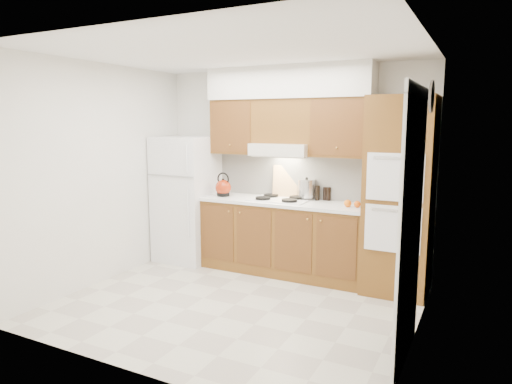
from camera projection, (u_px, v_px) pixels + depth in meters
The scene contains 26 objects.
floor at pixel (235, 305), 4.83m from camera, with size 3.60×3.60×0.00m, color beige.
ceiling at pixel (233, 51), 4.44m from camera, with size 3.60×3.60×0.00m, color white.
wall_back at pixel (291, 170), 5.96m from camera, with size 3.60×0.02×2.60m, color white.
wall_left at pixel (103, 174), 5.44m from camera, with size 0.02×3.00×2.60m, color white.
wall_right at pixel (420, 196), 3.83m from camera, with size 0.02×3.00×2.60m, color white.
fridge at pixel (187, 199), 6.34m from camera, with size 0.75×0.72×1.72m, color white.
base_cabinets at pixel (283, 238), 5.81m from camera, with size 2.11×0.60×0.90m, color brown.
countertop at pixel (283, 202), 5.73m from camera, with size 2.13×0.62×0.04m, color white.
backsplash at pixel (292, 176), 5.95m from camera, with size 2.11×0.03×0.56m, color white.
oven_cabinet at pixel (399, 196), 5.06m from camera, with size 0.70×0.65×2.20m, color brown.
upper_cab_left at pixel (237, 127), 6.05m from camera, with size 0.63×0.33×0.70m, color brown.
upper_cab_right at pixel (342, 128), 5.41m from camera, with size 0.73×0.33×0.70m, color brown.
range_hood at pixel (282, 149), 5.73m from camera, with size 0.75×0.45×0.15m, color silver.
upper_cab_over_hood at pixel (285, 121), 5.73m from camera, with size 0.75×0.33×0.55m, color brown.
soffit at pixel (288, 82), 5.62m from camera, with size 2.13×0.36×0.40m, color silver.
cooktop at pixel (280, 199), 5.77m from camera, with size 0.74×0.50×0.01m, color white.
doorway at pixel (411, 234), 3.57m from camera, with size 0.02×0.90×2.10m, color black.
wall_clock at pixel (432, 97), 4.19m from camera, with size 0.30×0.30×0.02m, color #3F3833.
kettle at pixel (223, 188), 6.04m from camera, with size 0.21×0.21×0.21m, color maroon.
cutting_board at pixel (285, 182), 5.96m from camera, with size 0.33×0.02×0.44m, color #DEB872.
stock_pot at pixel (306, 189), 5.78m from camera, with size 0.21×0.21×0.22m, color silver.
condiment_a at pixel (317, 193), 5.73m from camera, with size 0.05×0.05×0.19m, color black.
condiment_b at pixel (325, 194), 5.74m from camera, with size 0.05×0.05×0.17m, color black.
condiment_c at pixel (328, 194), 5.72m from camera, with size 0.06×0.06×0.17m, color black.
orange_near at pixel (357, 204), 5.25m from camera, with size 0.08×0.08×0.08m, color orange.
orange_far at pixel (348, 203), 5.28m from camera, with size 0.09×0.09×0.09m, color orange.
Camera 1 is at (2.28, -4.00, 1.92)m, focal length 32.00 mm.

